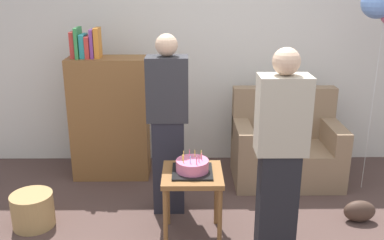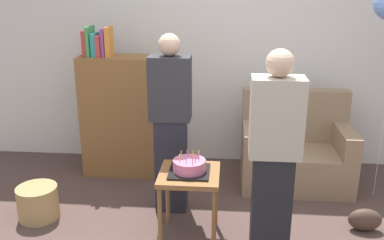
# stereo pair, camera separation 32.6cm
# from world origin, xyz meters

# --- Properties ---
(wall_back) EXTENTS (6.00, 0.10, 2.70)m
(wall_back) POSITION_xyz_m (0.00, 2.05, 1.35)
(wall_back) COLOR silver
(wall_back) RESTS_ON ground_plane
(couch) EXTENTS (1.10, 0.70, 0.96)m
(couch) POSITION_xyz_m (0.75, 1.44, 0.34)
(couch) COLOR #8C7054
(couch) RESTS_ON ground_plane
(bookshelf) EXTENTS (0.80, 0.36, 1.60)m
(bookshelf) POSITION_xyz_m (-1.12, 1.55, 0.68)
(bookshelf) COLOR brown
(bookshelf) RESTS_ON ground_plane
(side_table) EXTENTS (0.48, 0.48, 0.59)m
(side_table) POSITION_xyz_m (-0.25, 0.32, 0.50)
(side_table) COLOR brown
(side_table) RESTS_ON ground_plane
(birthday_cake) EXTENTS (0.32, 0.32, 0.17)m
(birthday_cake) POSITION_xyz_m (-0.25, 0.32, 0.64)
(birthday_cake) COLOR black
(birthday_cake) RESTS_ON side_table
(person_blowing_candles) EXTENTS (0.36, 0.22, 1.63)m
(person_blowing_candles) POSITION_xyz_m (-0.46, 0.79, 0.83)
(person_blowing_candles) COLOR #23232D
(person_blowing_candles) RESTS_ON ground_plane
(person_holding_cake) EXTENTS (0.36, 0.22, 1.63)m
(person_holding_cake) POSITION_xyz_m (0.37, 0.04, 0.83)
(person_holding_cake) COLOR black
(person_holding_cake) RESTS_ON ground_plane
(wicker_basket) EXTENTS (0.36, 0.36, 0.30)m
(wicker_basket) POSITION_xyz_m (-1.64, 0.52, 0.15)
(wicker_basket) COLOR #A88451
(wicker_basket) RESTS_ON ground_plane
(handbag) EXTENTS (0.28, 0.14, 0.20)m
(handbag) POSITION_xyz_m (1.23, 0.56, 0.10)
(handbag) COLOR #473328
(handbag) RESTS_ON ground_plane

